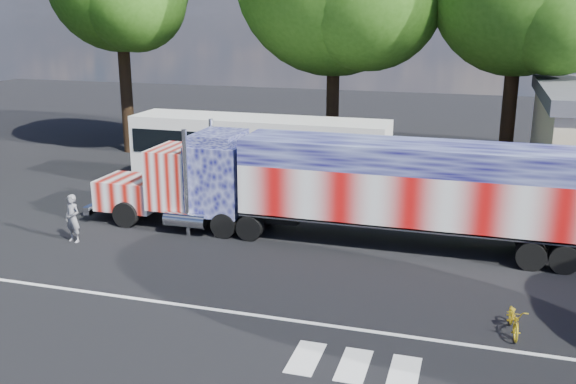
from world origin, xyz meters
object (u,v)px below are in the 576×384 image
(woman, at_px, (73,218))
(bicycle, at_px, (514,319))
(semi_truck, at_px, (348,186))
(coach_bus, at_px, (259,154))

(woman, height_order, bicycle, woman)
(semi_truck, distance_m, coach_bus, 7.58)
(bicycle, bearing_deg, woman, 164.76)
(semi_truck, bearing_deg, bicycle, -45.44)
(woman, relative_size, bicycle, 1.18)
(semi_truck, relative_size, coach_bus, 1.59)
(coach_bus, distance_m, woman, 9.52)
(woman, bearing_deg, coach_bus, 77.09)
(coach_bus, relative_size, bicycle, 7.94)
(semi_truck, xyz_separation_m, coach_bus, (-5.32, 5.39, -0.28))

